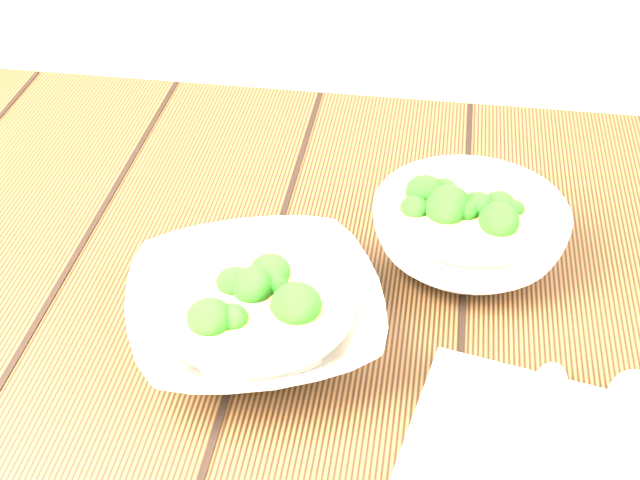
% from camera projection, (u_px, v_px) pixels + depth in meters
% --- Properties ---
extents(table, '(1.20, 0.80, 0.75)m').
position_uv_depth(table, '(284.00, 370.00, 0.96)').
color(table, '#3B2611').
rests_on(table, ground).
extents(soup_bowl_front, '(0.29, 0.29, 0.07)m').
position_uv_depth(soup_bowl_front, '(255.00, 313.00, 0.81)').
color(soup_bowl_front, silver).
rests_on(soup_bowl_front, table).
extents(soup_bowl_back, '(0.25, 0.25, 0.07)m').
position_uv_depth(soup_bowl_back, '(469.00, 230.00, 0.90)').
color(soup_bowl_back, silver).
rests_on(soup_bowl_back, table).
extents(trivet, '(0.12, 0.12, 0.03)m').
position_uv_depth(trivet, '(309.00, 260.00, 0.90)').
color(trivet, black).
rests_on(trivet, table).
extents(napkin, '(0.26, 0.22, 0.01)m').
position_uv_depth(napkin, '(547.00, 464.00, 0.71)').
color(napkin, beige).
rests_on(napkin, table).
extents(spoon_left, '(0.06, 0.18, 0.01)m').
position_uv_depth(spoon_left, '(542.00, 414.00, 0.74)').
color(spoon_left, '#B9B5A3').
rests_on(spoon_left, napkin).
extents(spoon_right, '(0.11, 0.17, 0.01)m').
position_uv_depth(spoon_right, '(608.00, 413.00, 0.74)').
color(spoon_right, '#B9B5A3').
rests_on(spoon_right, napkin).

